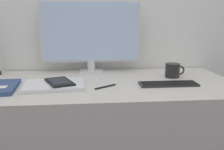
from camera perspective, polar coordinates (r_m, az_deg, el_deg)
desk at (r=1.54m, az=-3.70°, el=-14.45°), size 1.59×0.72×0.70m
monitor at (r=1.65m, az=-4.90°, el=9.34°), size 0.65×0.11×0.47m
keyboard at (r=1.38m, az=12.76°, el=-1.97°), size 0.31×0.10×0.01m
laptop at (r=1.35m, az=-13.12°, el=-2.24°), size 0.33×0.26×0.02m
ereader at (r=1.34m, az=-11.93°, el=-1.53°), size 0.18×0.22×0.01m
notebook at (r=1.39m, az=-24.13°, el=-2.57°), size 0.18×0.28×0.02m
coffee_mug at (r=1.56m, az=13.71°, el=1.03°), size 0.12×0.09×0.09m
pen at (r=1.30m, az=-1.52°, el=-2.68°), size 0.12×0.08×0.01m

